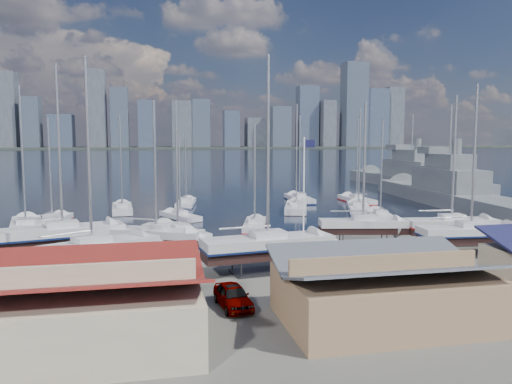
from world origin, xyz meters
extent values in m
plane|color=#605E59|center=(0.00, -10.00, 0.00)|extent=(1400.00, 1400.00, 0.00)
cube|color=#172035|center=(0.00, 300.00, -0.15)|extent=(1400.00, 600.00, 0.40)
cube|color=#2D332D|center=(0.00, 560.00, 1.10)|extent=(1400.00, 80.00, 2.20)
cube|color=#595E66|center=(-168.55, 559.47, 44.11)|extent=(22.49, 24.47, 83.83)
cube|color=#3D4756|center=(-141.97, 552.31, 30.18)|extent=(19.55, 21.83, 55.97)
cube|color=#475166|center=(-111.19, 558.58, 20.77)|extent=(26.03, 30.49, 37.14)
cube|color=#595E66|center=(-70.96, 546.95, 46.02)|extent=(21.60, 16.58, 87.63)
cube|color=#3D4756|center=(-45.38, 548.38, 36.00)|extent=(19.42, 28.42, 67.60)
cube|color=#475166|center=(-15.00, 551.59, 29.25)|extent=(20.24, 23.80, 54.09)
cube|color=#595E66|center=(25.78, 548.33, 29.20)|extent=(24.62, 19.72, 54.00)
cube|color=#3D4756|center=(47.64, 546.55, 30.18)|extent=(20.75, 17.93, 55.97)
cube|color=#475166|center=(84.09, 544.87, 23.71)|extent=(18.36, 16.25, 43.03)
cube|color=#595E66|center=(120.24, 563.78, 20.05)|extent=(28.49, 22.03, 35.69)
cube|color=#3D4756|center=(145.71, 546.00, 26.75)|extent=(23.34, 17.87, 49.11)
cube|color=#475166|center=(184.98, 560.84, 40.18)|extent=(25.35, 19.79, 75.95)
cube|color=#595E66|center=(208.39, 554.33, 31.04)|extent=(17.00, 27.45, 57.67)
cube|color=#3D4756|center=(245.53, 554.25, 55.22)|extent=(29.28, 24.05, 106.04)
cube|color=#475166|center=(277.54, 563.71, 39.40)|extent=(30.82, 28.37, 74.41)
cube|color=#595E66|center=(307.39, 565.54, 40.94)|extent=(21.74, 17.03, 77.48)
cube|color=#BFB293|center=(-18.00, -26.00, 1.60)|extent=(14.00, 9.00, 3.20)
cube|color=maroon|center=(-18.00, -26.00, 3.80)|extent=(14.70, 9.45, 1.41)
cube|color=#8C6B4C|center=(0.00, -26.00, 1.50)|extent=(12.00, 8.00, 3.00)
cube|color=#575A64|center=(0.00, -26.00, 3.54)|extent=(12.60, 8.40, 1.27)
cube|color=#2D2D33|center=(-21.34, -5.00, 0.08)|extent=(6.44, 4.14, 0.16)
cube|color=black|center=(-21.34, -5.00, 1.63)|extent=(11.11, 5.22, 0.86)
cube|color=#BBBBC0|center=(-21.34, -5.00, 2.50)|extent=(11.22, 5.66, 0.86)
cube|color=#0D1943|center=(-21.34, -5.00, 2.10)|extent=(11.33, 5.71, 0.17)
cube|color=#BBBBC0|center=(-21.34, -5.00, 3.18)|extent=(3.07, 2.44, 0.50)
cylinder|color=#B2B2B7|center=(-21.34, -5.00, 10.22)|extent=(0.22, 0.22, 14.59)
cube|color=#2D2D33|center=(-17.99, -12.57, 0.08)|extent=(6.31, 5.24, 0.16)
cube|color=black|center=(-17.99, -12.57, 1.62)|extent=(10.28, 7.55, 0.84)
cube|color=#BBBBC0|center=(-17.99, -12.57, 2.46)|extent=(10.51, 7.93, 0.84)
cube|color=maroon|center=(-17.99, -12.57, 2.07)|extent=(10.61, 8.01, 0.17)
cube|color=#BBBBC0|center=(-17.99, -12.57, 3.13)|extent=(3.16, 2.86, 0.50)
cylinder|color=#B2B2B7|center=(-17.99, -12.57, 9.96)|extent=(0.22, 0.22, 14.17)
cube|color=#2D2D33|center=(-12.97, -6.31, 0.08)|extent=(5.26, 4.15, 0.16)
cube|color=black|center=(-12.97, -6.31, 1.55)|extent=(8.67, 5.84, 0.70)
cube|color=#BBBBC0|center=(-12.97, -6.31, 2.24)|extent=(8.84, 6.17, 0.70)
cube|color=#BBBBC0|center=(-12.97, -6.31, 2.84)|extent=(2.60, 2.30, 0.50)
cylinder|color=#B2B2B7|center=(-12.97, -6.31, 8.46)|extent=(0.22, 0.22, 11.74)
cube|color=#2D2D33|center=(-4.13, -13.61, 0.08)|extent=(6.25, 3.50, 0.16)
cube|color=black|center=(-4.13, -13.61, 1.63)|extent=(11.04, 4.00, 0.86)
cube|color=#BBBBC0|center=(-4.13, -13.61, 2.49)|extent=(11.10, 4.45, 0.86)
cube|color=#0D1943|center=(-4.13, -13.61, 2.10)|extent=(11.21, 4.50, 0.17)
cube|color=#BBBBC0|center=(-4.13, -13.61, 3.18)|extent=(2.92, 2.16, 0.50)
cylinder|color=#B2B2B7|center=(-4.13, -13.61, 10.21)|extent=(0.22, 0.22, 14.56)
cube|color=#2D2D33|center=(7.92, -5.31, 0.08)|extent=(5.23, 3.15, 0.16)
cube|color=black|center=(7.92, -5.31, 1.56)|extent=(9.12, 3.81, 0.71)
cube|color=#BBBBC0|center=(7.92, -5.31, 2.27)|extent=(9.19, 4.17, 0.71)
cube|color=#BBBBC0|center=(7.92, -5.31, 2.87)|extent=(2.47, 1.90, 0.50)
cylinder|color=#B2B2B7|center=(7.92, -5.31, 8.61)|extent=(0.22, 0.22, 11.99)
cube|color=#2D2D33|center=(15.73, -11.94, 0.08)|extent=(5.53, 2.90, 0.16)
cube|color=black|center=(15.73, -11.94, 1.59)|extent=(9.88, 3.15, 0.78)
cube|color=#BBBBC0|center=(15.73, -11.94, 2.37)|extent=(9.91, 3.56, 0.78)
cube|color=#0D1943|center=(15.73, -11.94, 2.01)|extent=(10.01, 3.59, 0.16)
cube|color=#BBBBC0|center=(15.73, -11.94, 3.00)|extent=(2.56, 1.84, 0.50)
cylinder|color=#B2B2B7|center=(15.73, -11.94, 9.31)|extent=(0.22, 0.22, 13.11)
cube|color=#2D2D33|center=(16.84, -7.20, 0.08)|extent=(5.35, 2.90, 0.16)
cube|color=black|center=(16.84, -7.20, 1.57)|extent=(9.50, 3.24, 0.75)
cube|color=#BBBBC0|center=(16.84, -7.20, 2.32)|extent=(9.55, 3.63, 0.75)
cube|color=maroon|center=(16.84, -7.20, 1.97)|extent=(9.64, 3.67, 0.15)
cube|color=#BBBBC0|center=(16.84, -7.20, 2.94)|extent=(2.49, 1.81, 0.50)
cylinder|color=#B2B2B7|center=(16.84, -7.20, 8.98)|extent=(0.22, 0.22, 12.57)
cube|color=black|center=(-27.88, 10.01, -0.33)|extent=(5.15, 12.16, 0.95)
cube|color=#BBBBC0|center=(-27.88, 10.01, 0.62)|extent=(5.64, 12.26, 0.95)
cube|color=#0D1943|center=(-27.88, 10.01, 0.18)|extent=(5.69, 12.38, 0.19)
cube|color=#BBBBC0|center=(-27.88, 10.01, 1.34)|extent=(2.54, 3.30, 0.50)
cylinder|color=#B2B2B7|center=(-27.88, 10.01, 9.08)|extent=(0.22, 0.22, 15.97)
cube|color=black|center=(-25.75, 14.38, -0.25)|extent=(3.53, 9.62, 0.75)
cube|color=#BBBBC0|center=(-25.75, 14.38, 0.50)|extent=(3.92, 9.68, 0.75)
cube|color=maroon|center=(-25.75, 14.38, 0.16)|extent=(3.96, 9.77, 0.15)
cube|color=#BBBBC0|center=(-25.75, 14.38, 1.13)|extent=(1.89, 2.55, 0.50)
cylinder|color=#B2B2B7|center=(-25.75, 14.38, 7.22)|extent=(0.22, 0.22, 12.69)
cube|color=black|center=(-17.57, 24.00, -0.27)|extent=(2.98, 10.17, 0.80)
cube|color=#BBBBC0|center=(-17.57, 24.00, 0.53)|extent=(3.41, 10.19, 0.80)
cube|color=#BBBBC0|center=(-17.57, 24.00, 1.18)|extent=(1.83, 2.61, 0.50)
cylinder|color=#B2B2B7|center=(-17.57, 24.00, 7.71)|extent=(0.22, 0.22, 13.56)
cube|color=black|center=(-10.48, 3.17, -0.29)|extent=(6.32, 10.65, 0.84)
cube|color=#BBBBC0|center=(-10.48, 3.17, 0.55)|extent=(6.73, 10.82, 0.84)
cube|color=#0D1943|center=(-10.48, 3.17, 0.17)|extent=(6.79, 10.92, 0.17)
cube|color=#BBBBC0|center=(-10.48, 3.17, 1.22)|extent=(2.63, 3.10, 0.50)
cylinder|color=#B2B2B7|center=(-10.48, 3.17, 8.05)|extent=(0.22, 0.22, 14.16)
cube|color=black|center=(-9.49, 15.38, -0.21)|extent=(5.16, 8.26, 0.66)
cube|color=#BBBBC0|center=(-9.49, 15.38, 0.44)|extent=(5.48, 8.41, 0.66)
cube|color=#BBBBC0|center=(-9.49, 15.38, 1.02)|extent=(2.10, 2.43, 0.50)
cylinder|color=#B2B2B7|center=(-9.49, 15.38, 6.30)|extent=(0.22, 0.22, 11.06)
cube|color=black|center=(-7.72, 28.89, -0.25)|extent=(3.77, 9.69, 0.76)
cube|color=#BBBBC0|center=(-7.72, 28.89, 0.50)|extent=(4.16, 9.75, 0.76)
cube|color=#0D1943|center=(-7.72, 28.89, 0.16)|extent=(4.20, 9.85, 0.15)
cube|color=#BBBBC0|center=(-7.72, 28.89, 1.13)|extent=(1.95, 2.59, 0.50)
cylinder|color=#B2B2B7|center=(-7.72, 28.89, 7.26)|extent=(0.22, 0.22, 12.75)
cube|color=black|center=(-1.03, 6.22, -0.23)|extent=(4.34, 9.04, 0.70)
cube|color=#BBBBC0|center=(-1.03, 6.22, 0.47)|extent=(4.69, 9.14, 0.70)
cube|color=maroon|center=(-1.03, 6.22, 0.15)|extent=(4.74, 9.23, 0.14)
cube|color=#BBBBC0|center=(-1.03, 6.22, 1.07)|extent=(2.01, 2.51, 0.50)
cylinder|color=#B2B2B7|center=(-1.03, 6.22, 6.77)|extent=(0.22, 0.22, 11.88)
cube|color=black|center=(8.25, 19.62, -0.31)|extent=(5.96, 11.44, 0.89)
cube|color=#BBBBC0|center=(8.25, 19.62, 0.59)|extent=(6.41, 11.59, 0.89)
cube|color=#BBBBC0|center=(8.25, 19.62, 1.28)|extent=(2.64, 3.23, 0.50)
cylinder|color=#B2B2B7|center=(8.25, 19.62, 8.57)|extent=(0.22, 0.22, 15.07)
cube|color=black|center=(12.11, 30.55, -0.28)|extent=(2.67, 10.41, 0.83)
cube|color=#BBBBC0|center=(12.11, 30.55, 0.55)|extent=(3.11, 10.42, 0.83)
cube|color=#0D1943|center=(12.11, 30.55, 0.17)|extent=(3.14, 10.52, 0.17)
cube|color=#BBBBC0|center=(12.11, 30.55, 1.21)|extent=(1.79, 2.63, 0.50)
cylinder|color=#B2B2B7|center=(12.11, 30.55, 7.96)|extent=(0.22, 0.22, 13.99)
cube|color=black|center=(17.10, 9.43, -0.25)|extent=(4.33, 9.56, 0.74)
cube|color=#BBBBC0|center=(17.10, 9.43, 0.50)|extent=(4.71, 9.65, 0.74)
cube|color=#BBBBC0|center=(17.10, 9.43, 1.12)|extent=(2.06, 2.63, 0.50)
cylinder|color=#B2B2B7|center=(17.10, 9.43, 7.15)|extent=(0.22, 0.22, 12.56)
cube|color=black|center=(17.40, 17.37, -0.29)|extent=(6.05, 11.00, 0.86)
cube|color=#BBBBC0|center=(17.40, 17.37, 0.57)|extent=(6.47, 11.15, 0.86)
cube|color=#0D1943|center=(17.40, 17.37, 0.17)|extent=(6.54, 11.26, 0.17)
cube|color=#BBBBC0|center=(17.40, 17.37, 1.25)|extent=(2.61, 3.14, 0.50)
cylinder|color=#B2B2B7|center=(17.40, 17.37, 8.26)|extent=(0.22, 0.22, 14.53)
cube|color=black|center=(21.40, 27.28, -0.27)|extent=(2.78, 10.05, 0.80)
cube|color=#BBBBC0|center=(21.40, 27.28, 0.53)|extent=(3.20, 10.07, 0.80)
cube|color=maroon|center=(21.40, 27.28, 0.16)|extent=(3.23, 10.17, 0.16)
cube|color=#BBBBC0|center=(21.40, 27.28, 1.18)|extent=(1.77, 2.56, 0.50)
cylinder|color=#B2B2B7|center=(21.40, 27.28, 7.65)|extent=(0.22, 0.22, 13.45)
cube|color=slate|center=(35.04, 21.31, 0.46)|extent=(11.35, 45.53, 4.06)
cube|color=slate|center=(35.04, 21.31, 4.28)|extent=(7.20, 16.24, 3.60)
cube|color=slate|center=(35.04, 21.31, 7.28)|extent=(5.14, 9.37, 2.40)
cube|color=slate|center=(35.46, 25.80, 8.98)|extent=(5.44, 4.95, 1.20)
cylinder|color=#B2B2B7|center=(35.04, 21.31, 12.48)|extent=(0.30, 0.30, 8.00)
cube|color=slate|center=(44.47, 50.17, 0.47)|extent=(10.01, 47.20, 4.22)
cube|color=slate|center=(44.47, 50.17, 4.38)|extent=(6.87, 16.70, 3.60)
cube|color=slate|center=(44.47, 50.17, 7.38)|extent=(5.00, 9.60, 2.40)
cube|color=slate|center=(44.22, 54.85, 9.08)|extent=(5.49, 4.96, 1.20)
cylinder|color=#B2B2B7|center=(44.47, 50.17, 12.58)|extent=(0.30, 0.30, 8.00)
imported|color=gray|center=(-8.37, -21.64, 0.76)|extent=(2.33, 4.67, 1.53)
imported|color=gray|center=(-0.08, -21.04, 0.65)|extent=(4.16, 2.27, 1.30)
imported|color=gray|center=(-2.99, -18.31, 0.70)|extent=(3.62, 5.47, 1.40)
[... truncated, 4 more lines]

